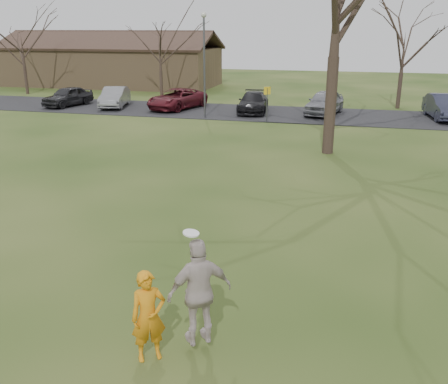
{
  "coord_description": "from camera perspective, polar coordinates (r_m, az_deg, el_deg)",
  "views": [
    {
      "loc": [
        2.93,
        -7.39,
        5.4
      ],
      "look_at": [
        0.0,
        4.0,
        1.5
      ],
      "focal_mm": 39.92,
      "sensor_mm": 36.0,
      "label": 1
    }
  ],
  "objects": [
    {
      "name": "car_3",
      "position": [
        33.43,
        3.36,
        10.21
      ],
      "size": [
        2.22,
        4.6,
        1.29
      ],
      "primitive_type": "imported",
      "rotation": [
        0.0,
        0.0,
        0.1
      ],
      "color": "black",
      "rests_on": "parking_strip"
    },
    {
      "name": "player_defender",
      "position": [
        8.65,
        -8.64,
        -13.9
      ],
      "size": [
        0.71,
        0.66,
        1.63
      ],
      "primitive_type": "imported",
      "rotation": [
        0.0,
        0.0,
        0.6
      ],
      "color": "orange",
      "rests_on": "ground"
    },
    {
      "name": "ground",
      "position": [
        9.61,
        -6.2,
        -15.97
      ],
      "size": [
        120.0,
        120.0,
        0.0
      ],
      "primitive_type": "plane",
      "color": "#1E380F",
      "rests_on": "ground"
    },
    {
      "name": "sign_yellow",
      "position": [
        30.06,
        4.96,
        10.73
      ],
      "size": [
        0.35,
        0.35,
        2.08
      ],
      "color": "#47474C",
      "rests_on": "ground"
    },
    {
      "name": "building",
      "position": [
        50.97,
        -12.72,
        14.02
      ],
      "size": [
        20.6,
        8.5,
        5.14
      ],
      "color": "#8C6D4C",
      "rests_on": "ground"
    },
    {
      "name": "catching_play",
      "position": [
        8.58,
        -2.8,
        -11.36
      ],
      "size": [
        1.19,
        1.05,
        2.11
      ],
      "color": "#BFB0AC",
      "rests_on": "ground"
    },
    {
      "name": "small_tree_row",
      "position": [
        37.5,
        17.27,
        15.26
      ],
      "size": [
        55.0,
        5.9,
        8.5
      ],
      "color": "#352821",
      "rests_on": "ground"
    },
    {
      "name": "car_0",
      "position": [
        37.81,
        -17.47,
        10.42
      ],
      "size": [
        2.5,
        4.26,
        1.36
      ],
      "primitive_type": "imported",
      "rotation": [
        0.0,
        0.0,
        -0.23
      ],
      "color": "#252527",
      "rests_on": "parking_strip"
    },
    {
      "name": "car_2",
      "position": [
        34.97,
        -5.39,
        10.59
      ],
      "size": [
        3.51,
        5.34,
        1.36
      ],
      "primitive_type": "imported",
      "rotation": [
        0.0,
        0.0,
        -0.28
      ],
      "color": "#55141C",
      "rests_on": "parking_strip"
    },
    {
      "name": "parking_strip",
      "position": [
        32.96,
        9.25,
        8.72
      ],
      "size": [
        62.0,
        6.5,
        0.04
      ],
      "primitive_type": "cube",
      "color": "black",
      "rests_on": "ground"
    },
    {
      "name": "car_1",
      "position": [
        36.44,
        -12.41,
        10.57
      ],
      "size": [
        2.43,
        4.44,
        1.39
      ],
      "primitive_type": "imported",
      "rotation": [
        0.0,
        0.0,
        0.24
      ],
      "color": "gray",
      "rests_on": "parking_strip"
    },
    {
      "name": "lamp_post",
      "position": [
        31.23,
        -2.28,
        15.71
      ],
      "size": [
        0.34,
        0.34,
        6.27
      ],
      "color": "#47474C",
      "rests_on": "ground"
    },
    {
      "name": "car_5",
      "position": [
        33.64,
        23.91,
        8.92
      ],
      "size": [
        2.13,
        4.68,
        1.49
      ],
      "primitive_type": "imported",
      "rotation": [
        0.0,
        0.0,
        0.13
      ],
      "color": "#2A2C3F",
      "rests_on": "parking_strip"
    },
    {
      "name": "car_4",
      "position": [
        33.16,
        11.44,
        10.02
      ],
      "size": [
        2.6,
        4.73,
        1.52
      ],
      "primitive_type": "imported",
      "rotation": [
        0.0,
        0.0,
        -0.19
      ],
      "color": "gray",
      "rests_on": "parking_strip"
    }
  ]
}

